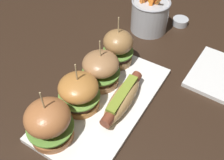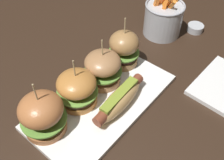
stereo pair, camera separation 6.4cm
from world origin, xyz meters
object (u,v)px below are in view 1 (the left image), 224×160
Objects in this scene: slider_far_left at (49,122)px; slider_far_right at (118,47)px; fries_bucket at (150,15)px; platter_main at (104,102)px; hot_dog at (122,98)px; slider_center_left at (79,92)px; sauce_ramekin at (180,21)px; slider_center_right at (101,69)px.

slider_far_right reaches higher than slider_far_left.
slider_far_left is 0.49m from fries_bucket.
hot_dog is (0.01, -0.05, 0.03)m from platter_main.
slider_far_right is (0.28, 0.00, 0.00)m from slider_far_left.
slider_far_right reaches higher than platter_main.
slider_center_left is at bearing 134.13° from platter_main.
slider_far_left is 1.08× the size of slider_center_left.
slider_far_right is 2.80× the size of sauce_ramekin.
sauce_ramekin is at bearing 1.54° from hot_dog.
platter_main is 2.57× the size of slider_far_right.
hot_dog is 1.29× the size of slider_center_left.
slider_center_left is (-0.04, 0.04, 0.05)m from platter_main.
slider_far_left reaches higher than slider_center_right.
hot_dog reaches higher than platter_main.
slider_center_left is at bearing 170.82° from sauce_ramekin.
slider_far_right is (0.18, 0.00, 0.01)m from slider_center_left.
slider_center_left is at bearing 120.67° from hot_dog.
platter_main is 0.06m from hot_dog.
sauce_ramekin is at bearing -4.53° from platter_main.
platter_main is at bearing -141.13° from slider_center_right.
slider_far_left reaches higher than sauce_ramekin.
slider_center_left is at bearing 179.20° from slider_center_right.
slider_center_left reaches higher than hot_dog.
fries_bucket is 0.12m from sauce_ramekin.
slider_far_left reaches higher than hot_dog.
slider_center_left reaches higher than sauce_ramekin.
slider_far_right is 0.21m from fries_bucket.
hot_dog is at bearing -164.63° from fries_bucket.
slider_far_right is 0.30m from sauce_ramekin.
slider_far_right reaches higher than hot_dog.
sauce_ramekin is (0.29, -0.08, -0.05)m from slider_far_right.
slider_far_left is at bearing 150.16° from hot_dog.
hot_dog is 1.19× the size of slider_far_left.
slider_center_right is at bearing 65.37° from hot_dog.
platter_main is 7.21× the size of sauce_ramekin.
slider_far_right is (0.14, 0.04, 0.06)m from platter_main.
slider_center_left is 0.99× the size of slider_center_right.
slider_center_left is (0.10, -0.00, -0.01)m from slider_far_left.
slider_far_right is (0.09, 0.00, 0.01)m from slider_center_right.
fries_bucket reaches higher than hot_dog.
slider_far_right reaches higher than sauce_ramekin.
slider_center_left is 0.88× the size of fries_bucket.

